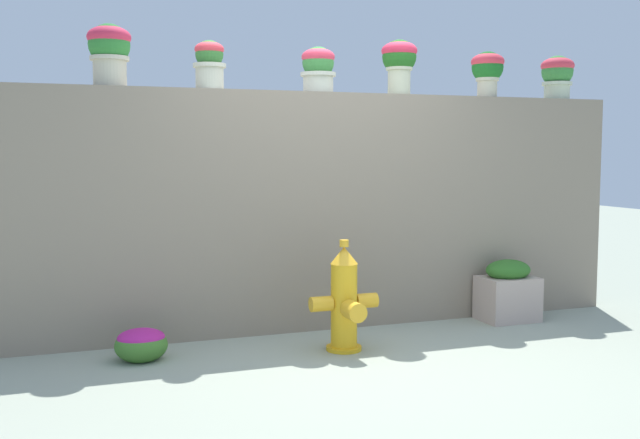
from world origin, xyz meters
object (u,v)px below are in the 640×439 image
Objects in this scene: flower_bush_left at (141,343)px; potted_plant_5 at (488,69)px; potted_plant_6 at (557,74)px; fire_hydrant at (345,302)px; potted_plant_4 at (399,60)px; planter_box at (508,291)px; potted_plant_1 at (109,49)px; potted_plant_3 at (318,67)px; potted_plant_2 at (209,62)px.

potted_plant_5 is at bearing 9.88° from flower_bush_left.
fire_hydrant is (-2.41, -0.80, -1.80)m from potted_plant_6.
potted_plant_5 is 1.00× the size of potted_plant_6.
potted_plant_5 reaches higher than fire_hydrant.
potted_plant_4 reaches higher than flower_bush_left.
planter_box is (0.02, -0.35, -1.92)m from potted_plant_5.
planter_box is at bearing -7.11° from potted_plant_1.
planter_box is (1.60, -0.37, -1.88)m from potted_plant_3.
potted_plant_4 is 0.87× the size of planter_box.
potted_plant_6 reaches higher than potted_plant_3.
planter_box is at bearing -153.17° from potted_plant_6.
potted_plant_4 is 1.14× the size of potted_plant_5.
potted_plant_2 is 0.81× the size of potted_plant_4.
potted_plant_5 is at bearing -178.39° from potted_plant_6.
planter_box is (1.68, 0.43, -0.11)m from fire_hydrant.
potted_plant_4 is 0.87m from potted_plant_5.
fire_hydrant is (0.81, -0.75, -1.77)m from potted_plant_2.
potted_plant_1 reaches higher than flower_bush_left.
planter_box is at bearing 3.45° from flower_bush_left.
fire_hydrant reaches higher than flower_bush_left.
potted_plant_1 is 2.54m from fire_hydrant.
potted_plant_3 is 0.92× the size of potted_plant_6.
potted_plant_3 is at bearing 167.12° from planter_box.
potted_plant_4 is 3.09m from flower_bush_left.
planter_box reaches higher than flower_bush_left.
planter_box is (3.22, -0.40, -1.95)m from potted_plant_1.
potted_plant_4 is (1.60, 0.01, 0.08)m from potted_plant_2.
fire_hydrant is 1.46m from flower_bush_left.
planter_box is at bearing -20.47° from potted_plant_4.
potted_plant_1 is 3.79m from planter_box.
potted_plant_1 is 1.16× the size of potted_plant_5.
potted_plant_2 is 2.09m from fire_hydrant.
potted_plant_6 is at bearing 0.82° from potted_plant_2.
flower_bush_left is (-2.22, -0.52, -2.09)m from potted_plant_4.
potted_plant_4 is 0.56× the size of fire_hydrant.
potted_plant_6 is 4.38m from flower_bush_left.
potted_plant_3 is at bearing 84.04° from fire_hydrant.
planter_box is at bearing -7.42° from potted_plant_2.
fire_hydrant is at bearing -95.96° from potted_plant_3.
potted_plant_2 is 0.90m from potted_plant_3.
potted_plant_5 reaches higher than planter_box.
potted_plant_5 reaches higher than potted_plant_3.
potted_plant_1 reaches higher than potted_plant_4.
potted_plant_2 reaches higher than planter_box.
potted_plant_1 is 0.57× the size of fire_hydrant.
potted_plant_3 is at bearing 2.60° from potted_plant_2.
potted_plant_1 reaches higher than potted_plant_5.
flower_bush_left is at bearing -140.07° from potted_plant_2.
fire_hydrant is at bearing -154.84° from potted_plant_5.
flower_bush_left is (-0.61, -0.51, -2.01)m from potted_plant_2.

